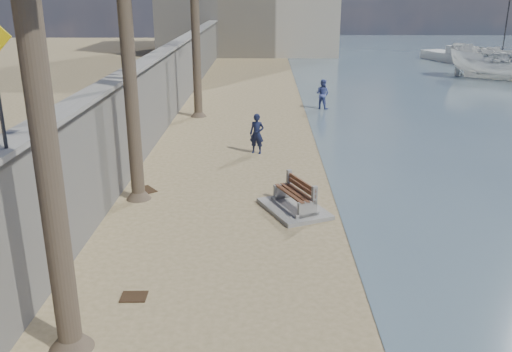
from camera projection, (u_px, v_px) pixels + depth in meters
name	position (u px, v px, depth m)	size (l,w,h in m)	color
seawall	(169.00, 84.00, 28.03)	(0.45, 70.00, 3.50)	gray
wall_cap	(167.00, 48.00, 27.45)	(0.80, 70.00, 0.12)	gray
bench_far	(294.00, 198.00, 16.35)	(2.30, 2.66, 0.93)	gray
person_a	(257.00, 131.00, 21.98)	(0.68, 0.46, 1.88)	#121733
person_b	(323.00, 92.00, 30.31)	(0.89, 0.69, 1.85)	#4C589E
boat_cruiser	(507.00, 60.00, 39.85)	(3.15, 3.24, 3.70)	silver
yacht_far	(457.00, 59.00, 50.05)	(8.22, 2.30, 1.50)	silver
sailboat_west	(501.00, 58.00, 50.56)	(4.74, 5.69, 9.54)	silver
debris_c	(145.00, 190.00, 18.12)	(0.75, 0.60, 0.03)	#382616
debris_d	(134.00, 297.00, 11.82)	(0.56, 0.45, 0.03)	#382616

